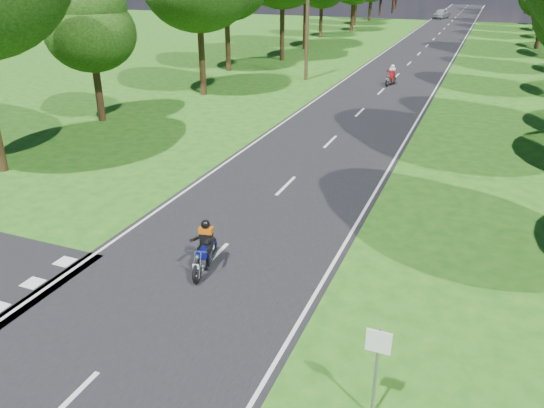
% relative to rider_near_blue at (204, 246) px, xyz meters
% --- Properties ---
extents(ground, '(160.00, 160.00, 0.00)m').
position_rel_rider_near_blue_xyz_m(ground, '(-0.09, -1.48, -0.73)').
color(ground, '#1E5D15').
rests_on(ground, ground).
extents(main_road, '(7.00, 140.00, 0.02)m').
position_rel_rider_near_blue_xyz_m(main_road, '(-0.09, 48.52, -0.72)').
color(main_road, black).
rests_on(main_road, ground).
extents(road_markings, '(7.40, 140.00, 0.01)m').
position_rel_rider_near_blue_xyz_m(road_markings, '(-0.22, 46.65, -0.70)').
color(road_markings, silver).
rests_on(road_markings, main_road).
extents(telegraph_pole, '(1.20, 0.26, 8.00)m').
position_rel_rider_near_blue_xyz_m(telegraph_pole, '(-6.09, 26.52, 3.34)').
color(telegraph_pole, '#382616').
rests_on(telegraph_pole, ground).
extents(road_sign, '(0.45, 0.07, 2.00)m').
position_rel_rider_near_blue_xyz_m(road_sign, '(5.41, -3.49, 0.62)').
color(road_sign, slate).
rests_on(road_sign, ground).
extents(rider_near_blue, '(0.88, 1.77, 1.41)m').
position_rel_rider_near_blue_xyz_m(rider_near_blue, '(0.00, 0.00, 0.00)').
color(rider_near_blue, navy).
rests_on(rider_near_blue, main_road).
extents(rider_far_red, '(0.81, 1.75, 1.40)m').
position_rel_rider_near_blue_xyz_m(rider_far_red, '(0.10, 26.84, -0.01)').
color(rider_far_red, '#B3190D').
rests_on(rider_far_red, main_road).
extents(distant_car, '(2.92, 4.68, 1.49)m').
position_rel_rider_near_blue_xyz_m(distant_car, '(-2.09, 81.83, 0.04)').
color(distant_car, '#B7B9BF').
rests_on(distant_car, main_road).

